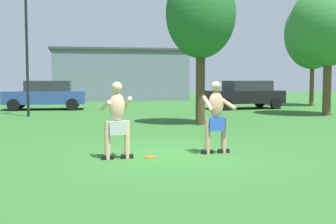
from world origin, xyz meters
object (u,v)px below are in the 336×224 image
Objects in this scene: frisbee at (150,157)px; tree_near_building at (201,15)px; player_in_gray at (117,119)px; lamp_post at (27,34)px; tree_right_field at (329,25)px; car_blue_near_post at (46,95)px; car_black_far_end at (245,94)px; tree_left_field at (313,34)px; player_with_cap at (216,114)px.

tree_near_building reaches higher than frisbee.
lamp_post reaches higher than player_in_gray.
tree_near_building is at bearing 65.03° from frisbee.
player_in_gray is 0.28× the size of tree_right_field.
car_blue_near_post is (-3.07, 15.82, 0.81)m from frisbee.
tree_near_building is at bearing -158.32° from tree_right_field.
frisbee is 0.06× the size of car_black_far_end.
tree_left_field is 1.09× the size of tree_right_field.
car_black_far_end is at bearing 13.80° from lamp_post.
car_blue_near_post is 11.04m from car_black_far_end.
tree_near_building is (1.41, 6.19, 3.13)m from player_with_cap.
car_blue_near_post reaches higher than frisbee.
player_with_cap is at bearing -65.12° from lamp_post.
tree_right_field is (10.58, 9.15, 3.26)m from player_in_gray.
lamp_post is at bearing 114.88° from player_with_cap.
tree_left_field is at bearing 53.97° from player_with_cap.
tree_near_building is at bearing -136.71° from tree_left_field.
lamp_post is (-5.18, 11.17, 2.78)m from player_with_cap.
tree_near_building is (-9.82, -9.25, -0.36)m from tree_left_field.
tree_right_field reaches higher than car_black_far_end.
player_with_cap is 0.28× the size of lamp_post.
player_with_cap is 12.59m from tree_right_field.
tree_right_field reaches higher than frisbee.
player_with_cap reaches higher than player_in_gray.
player_with_cap is 1.01× the size of player_in_gray.
frisbee is 16.26m from car_black_far_end.
car_blue_near_post is 14.91m from tree_right_field.
tree_left_field is (13.54, 15.68, 3.53)m from player_in_gray.
tree_right_field is at bearing 40.86° from player_in_gray.
car_black_far_end is (8.58, 14.21, -0.05)m from player_in_gray.
lamp_post is (-3.60, 11.40, 3.69)m from frisbee.
car_black_far_end is 0.74× the size of tree_right_field.
car_blue_near_post is at bearing 83.09° from lamp_post.
lamp_post is 1.01× the size of tree_right_field.
player_in_gray is at bearing -174.34° from player_with_cap.
lamp_post is at bearing 142.97° from tree_near_building.
tree_right_field is (8.28, 8.92, 3.22)m from player_with_cap.
tree_left_field is (15.88, -0.14, 3.58)m from car_blue_near_post.
player_with_cap is 7.08m from tree_near_building.
player_in_gray is 12.09m from lamp_post.
player_with_cap is 0.28× the size of tree_right_field.
car_blue_near_post is at bearing 106.59° from player_with_cap.
tree_near_building is (2.99, 6.43, 4.04)m from frisbee.
car_black_far_end is 6.37m from tree_right_field.
frisbee is (-1.58, -0.23, -0.91)m from player_with_cap.
car_blue_near_post is (-2.34, 15.81, -0.05)m from player_in_gray.
car_black_far_end is at bearing 61.07° from frisbee.
lamp_post is (-0.54, -4.42, 2.88)m from car_blue_near_post.
player_with_cap is at bearing -114.18° from car_black_far_end.
car_black_far_end is 0.78× the size of tree_near_building.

